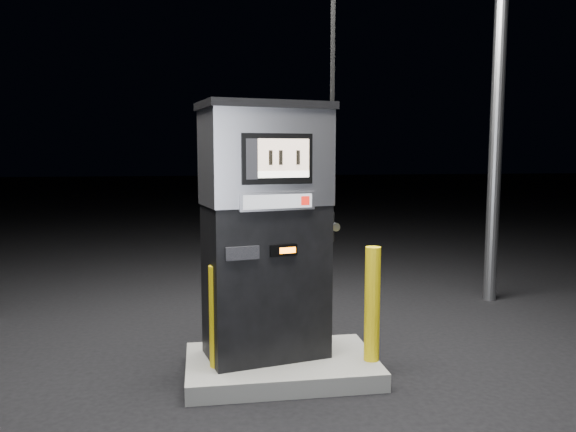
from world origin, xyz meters
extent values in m
plane|color=black|center=(0.00, 0.00, 0.00)|extent=(80.00, 80.00, 0.00)
cube|color=slate|center=(0.00, 0.00, 0.07)|extent=(1.60, 1.00, 0.15)
cylinder|color=gray|center=(3.00, 2.00, 2.25)|extent=(0.16, 0.16, 4.50)
cube|color=black|center=(-0.12, 0.10, 0.80)|extent=(1.09, 0.77, 1.30)
cube|color=silver|center=(-0.12, 0.10, 1.84)|extent=(1.11, 0.79, 0.78)
cube|color=black|center=(-0.12, 0.10, 2.26)|extent=(1.16, 0.84, 0.06)
cube|color=black|center=(-0.06, -0.20, 1.84)|extent=(0.58, 0.15, 0.40)
cube|color=#C9AC92|center=(-0.01, -0.20, 1.87)|extent=(0.42, 0.09, 0.25)
cube|color=white|center=(-0.01, -0.20, 1.72)|extent=(0.42, 0.09, 0.05)
cube|color=silver|center=(-0.06, -0.20, 1.50)|extent=(0.62, 0.16, 0.15)
cube|color=#9B9DA2|center=(-0.05, -0.21, 1.50)|extent=(0.56, 0.12, 0.11)
cube|color=red|center=(0.17, -0.17, 1.50)|extent=(0.07, 0.02, 0.07)
cube|color=black|center=(-0.01, -0.18, 1.11)|extent=(0.23, 0.07, 0.09)
cube|color=orange|center=(0.03, -0.19, 1.11)|extent=(0.13, 0.03, 0.05)
cube|color=black|center=(-0.34, -0.25, 1.11)|extent=(0.27, 0.08, 0.10)
cube|color=black|center=(0.41, 0.21, 1.24)|extent=(0.14, 0.20, 0.26)
cylinder|color=gray|center=(0.48, 0.23, 1.24)|extent=(0.12, 0.24, 0.07)
cylinder|color=black|center=(0.47, 0.17, 2.98)|extent=(0.04, 0.04, 3.23)
cylinder|color=yellow|center=(-0.55, -0.11, 0.57)|extent=(0.14, 0.14, 0.84)
cylinder|color=yellow|center=(0.74, -0.17, 0.63)|extent=(0.13, 0.13, 0.96)
camera|label=1|loc=(-0.66, -4.55, 1.89)|focal=35.00mm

